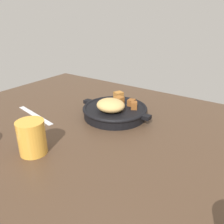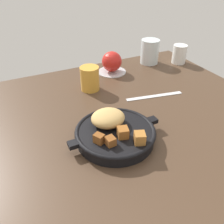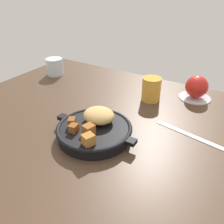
{
  "view_description": "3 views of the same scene",
  "coord_description": "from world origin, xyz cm",
  "px_view_note": "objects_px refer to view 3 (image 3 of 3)",
  "views": [
    {
      "loc": [
        -38.93,
        49.92,
        32.66
      ],
      "look_at": [
        -2.25,
        -3.17,
        4.36
      ],
      "focal_mm": 37.45,
      "sensor_mm": 36.0,
      "label": 1
    },
    {
      "loc": [
        -22.06,
        -53.44,
        42.28
      ],
      "look_at": [
        3.06,
        -1.82,
        3.91
      ],
      "focal_mm": 38.94,
      "sensor_mm": 36.0,
      "label": 2
    },
    {
      "loc": [
        32.77,
        -52.66,
        39.83
      ],
      "look_at": [
        0.3,
        1.06,
        3.02
      ],
      "focal_mm": 37.65,
      "sensor_mm": 36.0,
      "label": 3
    }
  ],
  "objects_px": {
    "cast_iron_skillet": "(95,129)",
    "water_glass_short": "(55,67)",
    "butter_knife": "(188,134)",
    "juice_glass_amber": "(151,89)",
    "red_apple": "(197,86)"
  },
  "relations": [
    {
      "from": "cast_iron_skillet",
      "to": "water_glass_short",
      "type": "height_order",
      "value": "water_glass_short"
    },
    {
      "from": "cast_iron_skillet",
      "to": "juice_glass_amber",
      "type": "relative_size",
      "value": 2.98
    },
    {
      "from": "juice_glass_amber",
      "to": "water_glass_short",
      "type": "bearing_deg",
      "value": 178.82
    },
    {
      "from": "cast_iron_skillet",
      "to": "water_glass_short",
      "type": "bearing_deg",
      "value": 145.03
    },
    {
      "from": "red_apple",
      "to": "juice_glass_amber",
      "type": "relative_size",
      "value": 0.95
    },
    {
      "from": "butter_knife",
      "to": "juice_glass_amber",
      "type": "bearing_deg",
      "value": 151.6
    },
    {
      "from": "red_apple",
      "to": "butter_knife",
      "type": "relative_size",
      "value": 0.4
    },
    {
      "from": "cast_iron_skillet",
      "to": "water_glass_short",
      "type": "distance_m",
      "value": 0.52
    },
    {
      "from": "red_apple",
      "to": "water_glass_short",
      "type": "bearing_deg",
      "value": -171.62
    },
    {
      "from": "red_apple",
      "to": "water_glass_short",
      "type": "relative_size",
      "value": 1.08
    },
    {
      "from": "cast_iron_skillet",
      "to": "red_apple",
      "type": "xyz_separation_m",
      "value": [
        0.18,
        0.39,
        0.02
      ]
    },
    {
      "from": "red_apple",
      "to": "cast_iron_skillet",
      "type": "bearing_deg",
      "value": -114.93
    },
    {
      "from": "butter_knife",
      "to": "red_apple",
      "type": "bearing_deg",
      "value": 111.05
    },
    {
      "from": "water_glass_short",
      "to": "juice_glass_amber",
      "type": "xyz_separation_m",
      "value": [
        0.47,
        -0.01,
        0.01
      ]
    },
    {
      "from": "red_apple",
      "to": "water_glass_short",
      "type": "distance_m",
      "value": 0.62
    }
  ]
}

